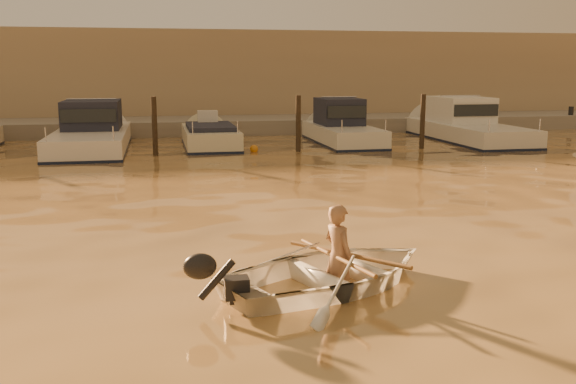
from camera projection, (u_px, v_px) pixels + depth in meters
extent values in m
plane|color=#94613B|center=(172.00, 287.00, 8.70)|extent=(160.00, 160.00, 0.00)
imported|color=white|center=(332.00, 272.00, 8.68)|extent=(3.81, 3.31, 0.66)
imported|color=#966A4B|center=(338.00, 256.00, 8.70)|extent=(0.51, 0.61, 1.44)
cylinder|color=brown|center=(347.00, 254.00, 8.78)|extent=(1.22, 1.77, 0.13)
cylinder|color=brown|center=(335.00, 257.00, 8.67)|extent=(0.50, 2.07, 0.13)
cylinder|color=#2D2319|center=(155.00, 129.00, 21.77)|extent=(0.18, 0.18, 2.20)
cylinder|color=#2D2319|center=(298.00, 126.00, 22.75)|extent=(0.18, 0.18, 2.20)
cylinder|color=#2D2319|center=(422.00, 124.00, 23.67)|extent=(0.18, 0.18, 2.20)
sphere|color=white|center=(73.00, 160.00, 20.07)|extent=(0.30, 0.30, 0.30)
sphere|color=orange|center=(254.00, 149.00, 22.84)|extent=(0.30, 0.30, 0.30)
sphere|color=white|center=(386.00, 147.00, 23.40)|extent=(0.30, 0.30, 0.30)
cube|color=gray|center=(160.00, 130.00, 29.36)|extent=(52.00, 4.00, 1.00)
cube|color=#9E8466|center=(158.00, 78.00, 34.22)|extent=(46.00, 7.00, 4.80)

